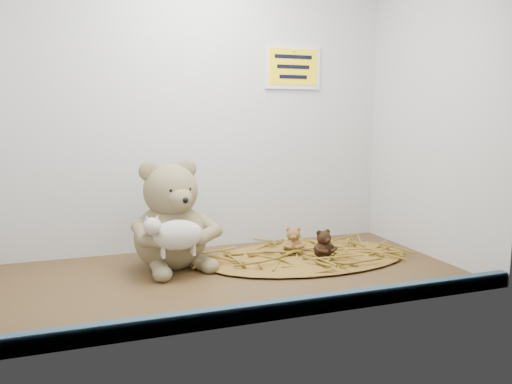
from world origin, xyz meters
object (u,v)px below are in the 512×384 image
object	(u,v)px
toy_lamb	(178,235)
mini_teddy_tan	(293,239)
main_teddy	(170,214)
mini_teddy_brown	(323,243)

from	to	relation	value
toy_lamb	mini_teddy_tan	bearing A→B (deg)	14.53
main_teddy	mini_teddy_brown	size ratio (longest dim) A/B	3.58
main_teddy	toy_lamb	distance (cm)	10.80
mini_teddy_tan	mini_teddy_brown	size ratio (longest dim) A/B	0.96
mini_teddy_tan	mini_teddy_brown	distance (cm)	9.25
toy_lamb	mini_teddy_tan	world-z (taller)	toy_lamb
toy_lamb	mini_teddy_tan	xyz separation A→B (cm)	(34.75, 9.00, -6.03)
main_teddy	toy_lamb	world-z (taller)	main_teddy
main_teddy	mini_teddy_brown	xyz separation A→B (cm)	(40.71, -8.35, -9.17)
main_teddy	mini_teddy_tan	world-z (taller)	main_teddy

